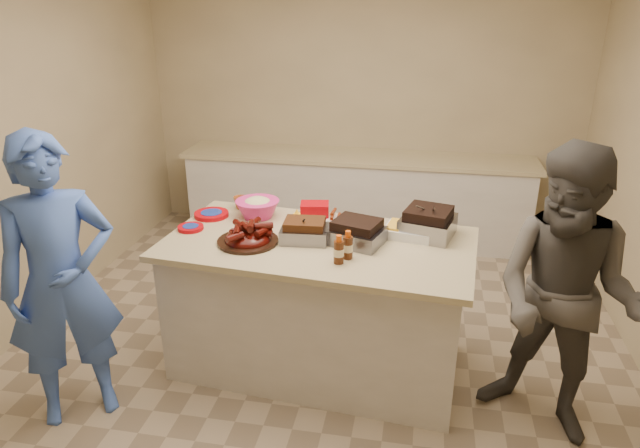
% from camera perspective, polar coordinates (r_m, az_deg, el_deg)
% --- Properties ---
extents(room, '(4.50, 5.00, 2.70)m').
position_cam_1_polar(room, '(4.27, -0.31, -12.76)').
color(room, tan).
rests_on(room, ground).
extents(back_counter, '(3.60, 0.64, 0.90)m').
position_cam_1_polar(back_counter, '(6.02, 3.63, 2.76)').
color(back_counter, beige).
rests_on(back_counter, ground).
extents(island, '(2.08, 1.23, 0.94)m').
position_cam_1_polar(island, '(4.18, -0.13, -13.64)').
color(island, beige).
rests_on(island, ground).
extents(rib_platter, '(0.42, 0.42, 0.16)m').
position_cam_1_polar(rib_platter, '(3.71, -7.22, -1.85)').
color(rib_platter, '#460905').
rests_on(rib_platter, island).
extents(pulled_pork_tray, '(0.32, 0.25, 0.09)m').
position_cam_1_polar(pulled_pork_tray, '(3.72, -1.54, -1.65)').
color(pulled_pork_tray, '#47230F').
rests_on(pulled_pork_tray, island).
extents(brisket_tray, '(0.39, 0.36, 0.10)m').
position_cam_1_polar(brisket_tray, '(3.69, 3.67, -1.90)').
color(brisket_tray, black).
rests_on(brisket_tray, island).
extents(roasting_pan, '(0.40, 0.40, 0.13)m').
position_cam_1_polar(roasting_pan, '(3.86, 10.64, -1.13)').
color(roasting_pan, gray).
rests_on(roasting_pan, island).
extents(coleslaw_bowl, '(0.34, 0.34, 0.22)m').
position_cam_1_polar(coleslaw_bowl, '(4.13, -6.22, 0.70)').
color(coleslaw_bowl, '#D3277C').
rests_on(coleslaw_bowl, island).
extents(sausage_plate, '(0.27, 0.27, 0.04)m').
position_cam_1_polar(sausage_plate, '(4.01, 2.49, 0.16)').
color(sausage_plate, silver).
rests_on(sausage_plate, island).
extents(mac_cheese_dish, '(0.35, 0.28, 0.08)m').
position_cam_1_polar(mac_cheese_dish, '(3.83, 8.85, -1.20)').
color(mac_cheese_dish, yellow).
rests_on(mac_cheese_dish, island).
extents(bbq_bottle_a, '(0.07, 0.07, 0.18)m').
position_cam_1_polar(bbq_bottle_a, '(3.42, 1.87, -3.91)').
color(bbq_bottle_a, '#441F0C').
rests_on(bbq_bottle_a, island).
extents(bbq_bottle_b, '(0.07, 0.07, 0.18)m').
position_cam_1_polar(bbq_bottle_b, '(3.48, 2.77, -3.43)').
color(bbq_bottle_b, '#441F0C').
rests_on(bbq_bottle_b, island).
extents(mustard_bottle, '(0.05, 0.05, 0.13)m').
position_cam_1_polar(mustard_bottle, '(3.93, -2.31, -0.29)').
color(mustard_bottle, yellow).
rests_on(mustard_bottle, island).
extents(sauce_bowl, '(0.13, 0.05, 0.13)m').
position_cam_1_polar(sauce_bowl, '(3.88, 0.99, -0.57)').
color(sauce_bowl, silver).
rests_on(sauce_bowl, island).
extents(plate_stack_large, '(0.27, 0.27, 0.03)m').
position_cam_1_polar(plate_stack_large, '(4.19, -10.78, 0.76)').
color(plate_stack_large, '#A2020A').
rests_on(plate_stack_large, island).
extents(plate_stack_small, '(0.19, 0.19, 0.02)m').
position_cam_1_polar(plate_stack_small, '(3.99, -12.79, -0.53)').
color(plate_stack_small, '#A2020A').
rests_on(plate_stack_small, island).
extents(plastic_cup, '(0.11, 0.10, 0.10)m').
position_cam_1_polar(plastic_cup, '(4.31, -7.94, 1.56)').
color(plastic_cup, '#A15121').
rests_on(plastic_cup, island).
extents(basket_stack, '(0.22, 0.18, 0.10)m').
position_cam_1_polar(basket_stack, '(4.11, -0.53, 0.77)').
color(basket_stack, '#A2020A').
rests_on(basket_stack, island).
extents(guest_blue, '(1.58, 1.82, 0.43)m').
position_cam_1_polar(guest_blue, '(4.08, -22.42, -16.59)').
color(guest_blue, '#4065C6').
rests_on(guest_blue, ground).
extents(guest_gray, '(1.59, 1.94, 0.66)m').
position_cam_1_polar(guest_gray, '(3.93, 21.36, -18.16)').
color(guest_gray, '#504C47').
rests_on(guest_gray, ground).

